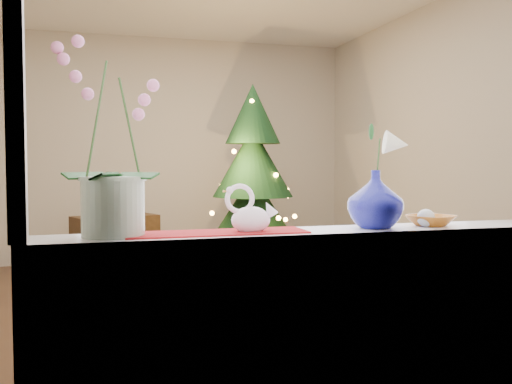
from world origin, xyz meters
TOP-DOWN VIEW (x-y plane):
  - ground at (0.00, 0.00)m, footprint 5.00×5.00m
  - wall_back at (0.00, 2.50)m, footprint 4.50×0.10m
  - wall_front at (0.00, -2.50)m, footprint 4.50×0.10m
  - wall_right at (2.25, 0.00)m, footprint 0.10×5.00m
  - window_apron at (0.00, -2.46)m, footprint 2.20×0.08m
  - windowsill at (0.00, -2.37)m, footprint 2.20×0.26m
  - window_frame at (0.00, -2.47)m, footprint 2.22×0.06m
  - runner at (-0.38, -2.37)m, footprint 0.70×0.20m
  - orchid_pot at (-0.77, -2.35)m, footprint 0.30×0.30m
  - swan at (-0.25, -2.38)m, footprint 0.23×0.15m
  - blue_vase at (0.29, -2.37)m, footprint 0.27×0.27m
  - lily at (0.29, -2.37)m, footprint 0.15×0.09m
  - paperweight at (0.52, -2.40)m, footprint 0.10×0.10m
  - amber_dish at (0.56, -2.37)m, footprint 0.21×0.21m
  - xmas_tree at (0.74, 1.14)m, footprint 1.36×1.36m
  - side_table at (-0.63, 1.65)m, footprint 0.94×0.70m

SIDE VIEW (x-z plane):
  - ground at x=0.00m, z-range 0.00..0.00m
  - side_table at x=-0.63m, z-range 0.00..0.63m
  - window_apron at x=0.00m, z-range 0.00..0.88m
  - windowsill at x=0.00m, z-range 0.88..0.92m
  - runner at x=-0.38m, z-range 0.92..0.93m
  - amber_dish at x=0.56m, z-range 0.92..0.96m
  - paperweight at x=0.52m, z-range 0.92..1.00m
  - xmas_tree at x=0.74m, z-range 0.00..1.99m
  - swan at x=-0.25m, z-range 0.92..1.10m
  - blue_vase at x=0.29m, z-range 0.92..1.20m
  - orchid_pot at x=-0.77m, z-range 0.92..1.65m
  - lily at x=0.29m, z-range 1.20..1.41m
  - wall_back at x=0.00m, z-range 0.00..2.70m
  - wall_front at x=0.00m, z-range 0.00..2.70m
  - wall_right at x=2.25m, z-range 0.00..2.70m
  - window_frame at x=0.00m, z-range 0.90..2.50m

